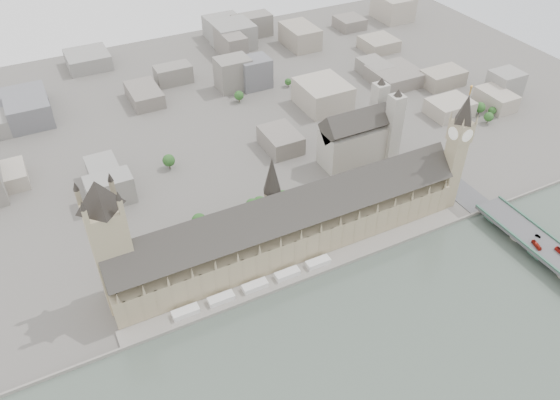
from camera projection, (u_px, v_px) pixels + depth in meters
name	position (u px, v px, depth m)	size (l,w,h in m)	color
ground	(301.00, 265.00, 395.55)	(900.00, 900.00, 0.00)	#595651
embankment_wall	(311.00, 277.00, 384.20)	(600.00, 1.50, 3.00)	slate
river_terrace	(306.00, 270.00, 389.72)	(270.00, 15.00, 2.00)	slate
terrace_tents	(255.00, 286.00, 374.08)	(118.00, 7.00, 4.00)	silver
palace_of_westminster	(289.00, 225.00, 394.95)	(265.00, 40.73, 55.44)	#968A66
elizabeth_tower	(457.00, 145.00, 413.24)	(17.00, 17.00, 107.50)	#968A66
victoria_tower	(109.00, 239.00, 335.91)	(30.00, 30.00, 100.00)	#968A66
central_tower	(272.00, 186.00, 373.68)	(13.00, 13.00, 48.00)	#9D876C
westminster_bridge	(559.00, 264.00, 388.73)	(25.00, 325.00, 10.25)	#474749
westminster_abbey	(360.00, 136.00, 484.79)	(68.00, 36.00, 64.00)	gray
city_skyline_inland	(186.00, 97.00, 553.57)	(720.00, 360.00, 38.00)	gray
park_trees	(254.00, 213.00, 428.94)	(110.00, 30.00, 15.00)	#174018
red_bus_north	(537.00, 245.00, 394.75)	(2.27, 9.69, 2.70)	maroon
car_silver	(538.00, 236.00, 403.20)	(1.43, 4.11, 1.35)	gray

